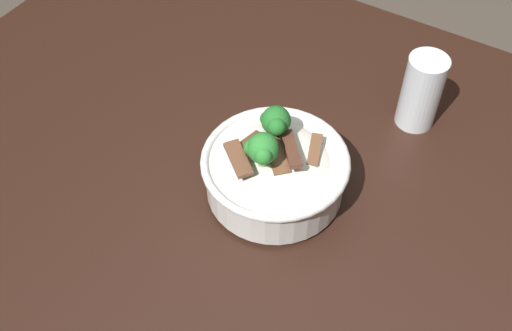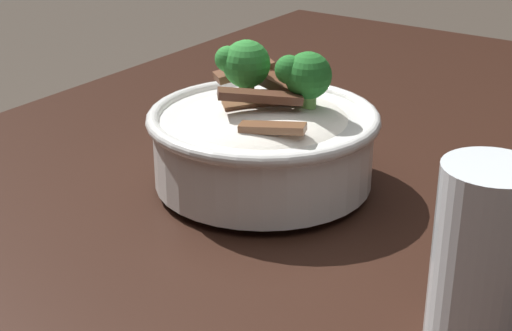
{
  "view_description": "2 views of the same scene",
  "coord_description": "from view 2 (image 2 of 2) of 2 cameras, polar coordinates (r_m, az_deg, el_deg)",
  "views": [
    {
      "loc": [
        -0.15,
        0.57,
        1.51
      ],
      "look_at": [
        0.15,
        0.06,
        0.81
      ],
      "focal_mm": 43.64,
      "sensor_mm": 36.0,
      "label": 1
    },
    {
      "loc": [
        -0.44,
        -0.31,
        1.09
      ],
      "look_at": [
        0.1,
        0.06,
        0.8
      ],
      "focal_mm": 55.24,
      "sensor_mm": 36.0,
      "label": 2
    }
  ],
  "objects": [
    {
      "name": "drinking_glass",
      "position": [
        0.53,
        15.95,
        -7.37
      ],
      "size": [
        0.06,
        0.06,
        0.13
      ],
      "color": "white",
      "rests_on": "dining_table"
    },
    {
      "name": "rice_bowl",
      "position": [
        0.72,
        0.56,
        2.17
      ],
      "size": [
        0.21,
        0.21,
        0.14
      ],
      "color": "white",
      "rests_on": "dining_table"
    }
  ]
}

